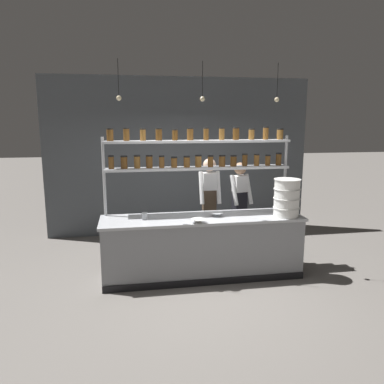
# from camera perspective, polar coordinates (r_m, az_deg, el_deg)

# --- Properties ---
(ground_plane) EXTENTS (40.00, 40.00, 0.00)m
(ground_plane) POSITION_cam_1_polar(r_m,az_deg,el_deg) (5.86, 1.54, -12.56)
(ground_plane) COLOR slate
(back_wall) EXTENTS (5.39, 0.12, 3.18)m
(back_wall) POSITION_cam_1_polar(r_m,az_deg,el_deg) (7.74, -1.84, 5.39)
(back_wall) COLOR #4C5156
(back_wall) RESTS_ON ground_plane
(prep_counter) EXTENTS (2.99, 0.76, 0.92)m
(prep_counter) POSITION_cam_1_polar(r_m,az_deg,el_deg) (5.69, 1.56, -8.32)
(prep_counter) COLOR gray
(prep_counter) RESTS_ON ground_plane
(spice_shelf_unit) EXTENTS (2.88, 0.28, 2.23)m
(spice_shelf_unit) POSITION_cam_1_polar(r_m,az_deg,el_deg) (5.72, 0.88, 5.43)
(spice_shelf_unit) COLOR #B7BABF
(spice_shelf_unit) RESTS_ON ground_plane
(chef_left) EXTENTS (0.37, 0.30, 1.71)m
(chef_left) POSITION_cam_1_polar(r_m,az_deg,el_deg) (6.34, 2.65, -1.34)
(chef_left) COLOR black
(chef_left) RESTS_ON ground_plane
(chef_center) EXTENTS (0.41, 0.33, 1.63)m
(chef_center) POSITION_cam_1_polar(r_m,az_deg,el_deg) (6.52, 7.26, -1.59)
(chef_center) COLOR black
(chef_center) RESTS_ON ground_plane
(container_stack) EXTENTS (0.39, 0.39, 0.56)m
(container_stack) POSITION_cam_1_polar(r_m,az_deg,el_deg) (5.70, 14.23, -0.87)
(container_stack) COLOR white
(container_stack) RESTS_ON prep_counter
(prep_bowl_near_left) EXTENTS (0.21, 0.21, 0.06)m
(prep_bowl_near_left) POSITION_cam_1_polar(r_m,az_deg,el_deg) (5.23, 0.93, -4.43)
(prep_bowl_near_left) COLOR silver
(prep_bowl_near_left) RESTS_ON prep_counter
(prep_bowl_center_front) EXTENTS (0.21, 0.21, 0.06)m
(prep_bowl_center_front) POSITION_cam_1_polar(r_m,az_deg,el_deg) (5.61, 3.77, -3.42)
(prep_bowl_center_front) COLOR silver
(prep_bowl_center_front) RESTS_ON prep_counter
(serving_cup_front) EXTENTS (0.08, 0.08, 0.10)m
(serving_cup_front) POSITION_cam_1_polar(r_m,az_deg,el_deg) (5.46, -7.23, -3.64)
(serving_cup_front) COLOR #B2B7BC
(serving_cup_front) RESTS_ON prep_counter
(pendant_light_row) EXTENTS (2.31, 0.07, 0.54)m
(pendant_light_row) POSITION_cam_1_polar(r_m,az_deg,el_deg) (5.38, 1.42, 14.24)
(pendant_light_row) COLOR black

